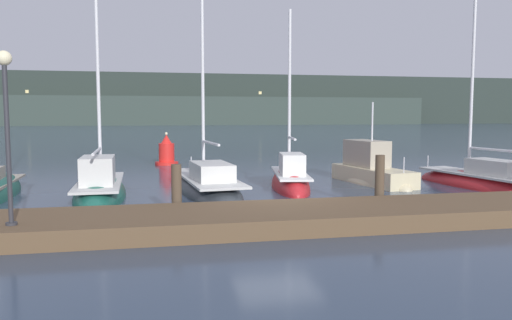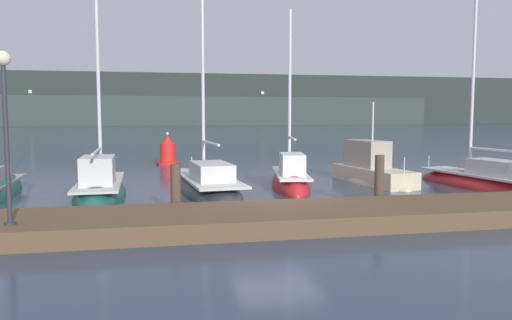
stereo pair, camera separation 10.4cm
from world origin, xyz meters
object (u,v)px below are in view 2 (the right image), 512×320
object	(u,v)px
sailboat_berth_2	(100,193)
dock_lamppost	(5,108)
motorboat_berth_5	(372,176)
sailboat_berth_6	(480,184)
channel_buoy	(168,153)
sailboat_berth_4	(290,184)
sailboat_berth_3	(207,188)

from	to	relation	value
sailboat_berth_2	dock_lamppost	size ratio (longest dim) A/B	2.36
motorboat_berth_5	sailboat_berth_6	xyz separation A→B (m)	(3.64, -1.93, -0.16)
motorboat_berth_5	channel_buoy	size ratio (longest dim) A/B	2.71
motorboat_berth_5	sailboat_berth_4	bearing A→B (deg)	-171.64
sailboat_berth_3	sailboat_berth_6	world-z (taller)	sailboat_berth_3
sailboat_berth_4	motorboat_berth_5	xyz separation A→B (m)	(3.62, 0.53, 0.16)
sailboat_berth_4	motorboat_berth_5	world-z (taller)	sailboat_berth_4
sailboat_berth_3	dock_lamppost	bearing A→B (deg)	-126.47
sailboat_berth_2	sailboat_berth_6	size ratio (longest dim) A/B	0.90
motorboat_berth_5	sailboat_berth_6	bearing A→B (deg)	-27.94
sailboat_berth_4	motorboat_berth_5	distance (m)	3.66
sailboat_berth_2	sailboat_berth_3	bearing A→B (deg)	7.71
sailboat_berth_6	sailboat_berth_3	bearing A→B (deg)	174.23
sailboat_berth_6	channel_buoy	size ratio (longest dim) A/B	5.33
channel_buoy	sailboat_berth_4	bearing A→B (deg)	-66.00
sailboat_berth_2	dock_lamppost	distance (m)	6.92
channel_buoy	dock_lamppost	size ratio (longest dim) A/B	0.49
sailboat_berth_4	sailboat_berth_2	bearing A→B (deg)	-173.17
channel_buoy	motorboat_berth_5	bearing A→B (deg)	-49.55
sailboat_berth_6	channel_buoy	world-z (taller)	sailboat_berth_6
channel_buoy	sailboat_berth_3	bearing A→B (deg)	-83.43
sailboat_berth_6	motorboat_berth_5	bearing A→B (deg)	152.06
sailboat_berth_4	motorboat_berth_5	size ratio (longest dim) A/B	1.54
sailboat_berth_3	dock_lamppost	xyz separation A→B (m)	(-4.96, -6.71, 2.83)
sailboat_berth_3	channel_buoy	bearing A→B (deg)	96.57
channel_buoy	dock_lamppost	world-z (taller)	dock_lamppost
sailboat_berth_2	channel_buoy	xyz separation A→B (m)	(2.55, 10.85, 0.52)
sailboat_berth_3	sailboat_berth_6	size ratio (longest dim) A/B	1.18
sailboat_berth_3	dock_lamppost	size ratio (longest dim) A/B	3.10
motorboat_berth_5	dock_lamppost	bearing A→B (deg)	-147.40
sailboat_berth_2	sailboat_berth_6	distance (m)	14.27
sailboat_berth_3	motorboat_berth_5	size ratio (longest dim) A/B	2.32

